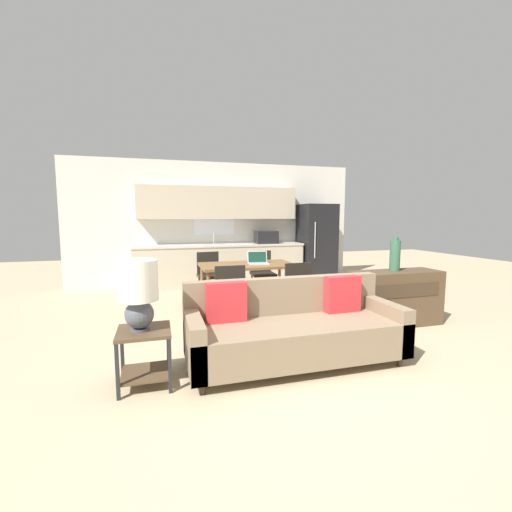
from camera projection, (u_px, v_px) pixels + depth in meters
ground_plane at (297, 365)px, 3.46m from camera, size 20.00×20.00×0.00m
wall_back at (218, 223)px, 7.72m from camera, size 6.40×0.07×2.70m
kitchen_counter at (221, 247)px, 7.50m from camera, size 3.67×0.65×2.15m
refrigerator at (316, 243)px, 8.01m from camera, size 0.76×0.76×1.78m
dining_table at (247, 268)px, 5.43m from camera, size 1.48×0.85×0.75m
couch at (293, 329)px, 3.52m from camera, size 2.18×0.80×0.85m
side_table at (145, 348)px, 3.03m from camera, size 0.46×0.46×0.51m
table_lamp at (138, 290)px, 2.95m from camera, size 0.33×0.33×0.62m
credenza at (395, 298)px, 4.75m from camera, size 1.27×0.46×0.75m
vase at (395, 255)px, 4.73m from camera, size 0.14×0.14×0.47m
dining_chair_far_left at (210, 273)px, 6.08m from camera, size 0.47×0.47×0.87m
dining_chair_far_right at (262, 271)px, 6.29m from camera, size 0.44×0.44×0.87m
dining_chair_near_right at (294, 288)px, 4.84m from camera, size 0.45×0.45×0.87m
dining_chair_near_left at (228, 292)px, 4.57m from camera, size 0.42×0.42×0.87m
laptop at (258, 261)px, 5.45m from camera, size 0.34×0.29×0.20m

